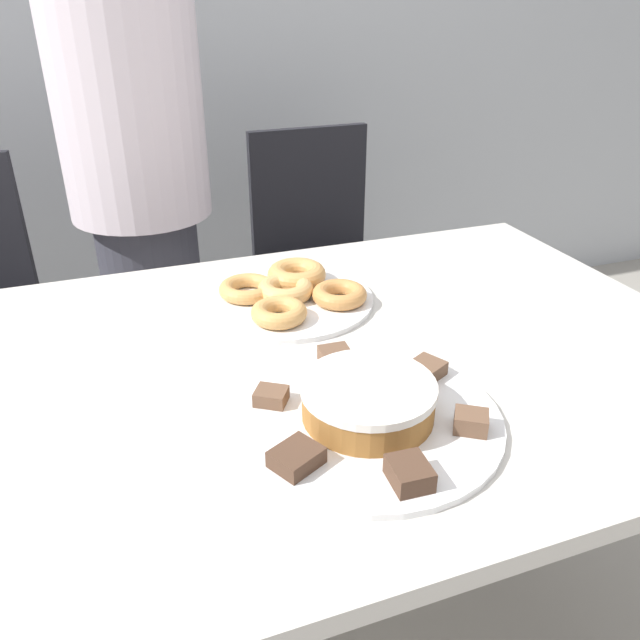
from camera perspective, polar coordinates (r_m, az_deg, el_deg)
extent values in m
cube|color=silver|center=(1.03, -3.23, -4.47)|extent=(1.49, 0.93, 0.03)
cylinder|color=silver|center=(1.80, 14.42, -4.03)|extent=(0.06, 0.06, 0.72)
cylinder|color=#383842|center=(1.93, -14.44, -1.19)|extent=(0.28, 0.28, 0.75)
cylinder|color=silver|center=(1.73, -17.16, 18.75)|extent=(0.37, 0.37, 0.59)
cylinder|color=black|center=(2.22, 0.99, -7.31)|extent=(0.44, 0.44, 0.01)
cylinder|color=#262626|center=(2.10, 1.04, -2.28)|extent=(0.06, 0.06, 0.43)
cube|color=black|center=(1.99, 1.09, 3.63)|extent=(0.45, 0.45, 0.04)
cube|color=black|center=(2.09, -1.04, 11.53)|extent=(0.40, 0.04, 0.42)
cylinder|color=white|center=(0.88, 4.35, -8.96)|extent=(0.37, 0.37, 0.01)
cylinder|color=white|center=(1.21, -3.13, 1.88)|extent=(0.34, 0.34, 0.01)
cylinder|color=#9E662D|center=(0.87, 4.41, -7.60)|extent=(0.18, 0.18, 0.04)
cylinder|color=white|center=(0.85, 4.47, -6.14)|extent=(0.19, 0.19, 0.01)
cube|color=brown|center=(0.98, 1.49, -3.50)|extent=(0.05, 0.06, 0.03)
cube|color=brown|center=(0.90, -4.49, -6.96)|extent=(0.06, 0.06, 0.02)
cube|color=#513828|center=(0.79, -2.17, -12.43)|extent=(0.08, 0.07, 0.02)
cube|color=#513828|center=(0.77, 8.18, -13.70)|extent=(0.05, 0.06, 0.03)
cube|color=brown|center=(0.87, 13.64, -9.01)|extent=(0.06, 0.06, 0.03)
cube|color=brown|center=(0.97, 9.62, -4.49)|extent=(0.07, 0.07, 0.02)
torus|color=#E5AD66|center=(1.20, -3.16, 2.82)|extent=(0.11, 0.11, 0.03)
torus|color=#D18E4C|center=(1.18, 1.80, 2.35)|extent=(0.10, 0.10, 0.03)
torus|color=tan|center=(1.26, -2.14, 4.19)|extent=(0.12, 0.12, 0.04)
torus|color=tan|center=(1.21, -6.46, 2.89)|extent=(0.11, 0.11, 0.03)
torus|color=tan|center=(1.11, -3.77, 0.69)|extent=(0.10, 0.10, 0.03)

